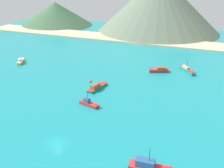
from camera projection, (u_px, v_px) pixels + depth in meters
ground at (103, 100)px, 101.81m from camera, size 260.00×280.00×0.50m
fishing_boat_0 at (21, 61)px, 139.27m from camera, size 5.38×8.57×2.45m
fishing_boat_1 at (97, 87)px, 109.56m from camera, size 4.22×11.00×2.35m
fishing_boat_2 at (187, 70)px, 127.34m from camera, size 8.19×9.15×5.15m
fishing_boat_5 at (89, 103)px, 96.57m from camera, size 7.80×3.90×5.25m
fishing_boat_6 at (149, 167)px, 65.62m from camera, size 10.12×3.64×6.43m
fishing_boat_7 at (159, 70)px, 127.25m from camera, size 8.93×5.66×2.65m
buoy_0 at (91, 82)px, 116.54m from camera, size 1.10×1.10×1.10m
beach_strip at (159, 42)px, 175.81m from camera, size 247.00×19.39×1.20m
hill_west at (56, 14)px, 226.52m from camera, size 57.61×57.61×17.84m
hill_central at (159, 4)px, 199.14m from camera, size 85.80×85.80×39.02m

